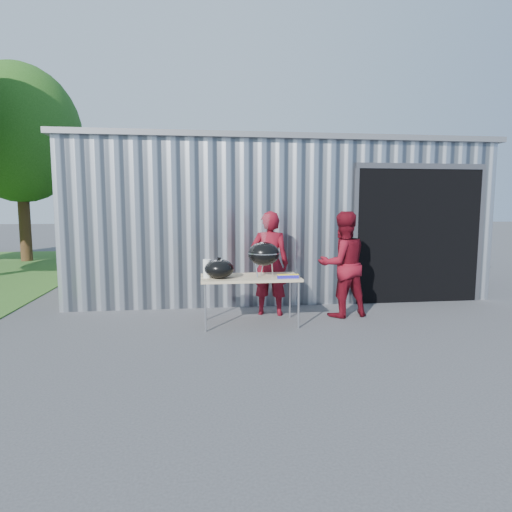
{
  "coord_description": "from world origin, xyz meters",
  "views": [
    {
      "loc": [
        -0.74,
        -5.87,
        1.82
      ],
      "look_at": [
        0.09,
        0.66,
        1.05
      ],
      "focal_mm": 30.0,
      "sensor_mm": 36.0,
      "label": 1
    }
  ],
  "objects": [
    {
      "name": "paper_towels",
      "position": [
        -0.67,
        0.5,
        0.89
      ],
      "size": [
        0.12,
        0.12,
        0.28
      ],
      "primitive_type": "cylinder",
      "color": "white",
      "rests_on": "folding_table"
    },
    {
      "name": "kettle_grill",
      "position": [
        0.19,
        0.53,
        1.16
      ],
      "size": [
        0.49,
        0.49,
        0.95
      ],
      "color": "black",
      "rests_on": "folding_table"
    },
    {
      "name": "building",
      "position": [
        0.92,
        4.59,
        1.54
      ],
      "size": [
        8.2,
        6.2,
        3.1
      ],
      "color": "#B8BDC5",
      "rests_on": "ground"
    },
    {
      "name": "person_cook",
      "position": [
        0.38,
        1.11,
        0.87
      ],
      "size": [
        0.72,
        0.57,
        1.74
      ],
      "primitive_type": "imported",
      "rotation": [
        0.0,
        0.0,
        2.88
      ],
      "color": "maroon",
      "rests_on": "ground"
    },
    {
      "name": "grill_lid",
      "position": [
        -0.49,
        0.45,
        0.89
      ],
      "size": [
        0.44,
        0.44,
        0.32
      ],
      "color": "black",
      "rests_on": "folding_table"
    },
    {
      "name": "ground",
      "position": [
        0.0,
        0.0,
        0.0
      ],
      "size": [
        80.0,
        80.0,
        0.0
      ],
      "primitive_type": "plane",
      "color": "#3D3D40"
    },
    {
      "name": "folding_table",
      "position": [
        -0.02,
        0.55,
        0.71
      ],
      "size": [
        1.5,
        0.75,
        0.75
      ],
      "color": "tan",
      "rests_on": "ground"
    },
    {
      "name": "white_tub",
      "position": [
        -0.57,
        0.76,
        0.8
      ],
      "size": [
        0.2,
        0.15,
        0.1
      ],
      "primitive_type": "cube",
      "color": "white",
      "rests_on": "folding_table"
    },
    {
      "name": "foil_box",
      "position": [
        0.52,
        0.3,
        0.78
      ],
      "size": [
        0.32,
        0.06,
        0.06
      ],
      "color": "#1E1AA9",
      "rests_on": "folding_table"
    },
    {
      "name": "person_bystander",
      "position": [
        1.55,
        0.87,
        0.87
      ],
      "size": [
        0.95,
        0.8,
        1.74
      ],
      "primitive_type": "imported",
      "rotation": [
        0.0,
        0.0,
        3.32
      ],
      "color": "maroon",
      "rests_on": "ground"
    },
    {
      "name": "tree_far",
      "position": [
        -6.5,
        9.0,
        4.11
      ],
      "size": [
        3.81,
        3.81,
        6.32
      ],
      "color": "#442D19",
      "rests_on": "ground"
    }
  ]
}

